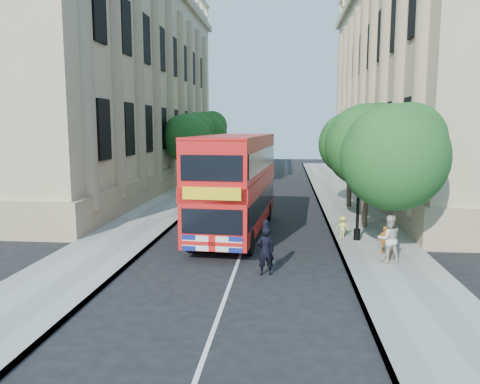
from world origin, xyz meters
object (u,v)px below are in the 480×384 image
(woman_pedestrian, at_px, (389,239))
(double_decker_bus, at_px, (236,181))
(police_constable, at_px, (266,251))
(box_van, at_px, (208,191))
(lamp_post, at_px, (359,187))

(woman_pedestrian, bearing_deg, double_decker_bus, -42.49)
(police_constable, relative_size, woman_pedestrian, 0.95)
(box_van, bearing_deg, police_constable, -67.96)
(lamp_post, distance_m, police_constable, 6.54)
(police_constable, height_order, woman_pedestrian, woman_pedestrian)
(lamp_post, distance_m, double_decker_bus, 5.70)
(lamp_post, xyz_separation_m, box_van, (-7.91, 6.87, -1.21))
(box_van, relative_size, police_constable, 2.76)
(double_decker_bus, distance_m, woman_pedestrian, 7.86)
(double_decker_bus, bearing_deg, police_constable, -70.27)
(double_decker_bus, relative_size, box_van, 2.17)
(lamp_post, bearing_deg, woman_pedestrian, -79.55)
(lamp_post, height_order, double_decker_bus, lamp_post)
(woman_pedestrian, bearing_deg, lamp_post, -86.01)
(lamp_post, bearing_deg, double_decker_bus, 169.06)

